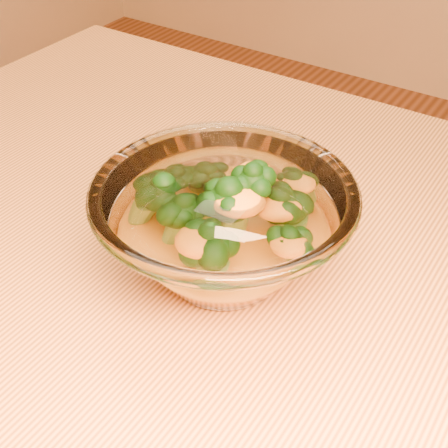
{
  "coord_description": "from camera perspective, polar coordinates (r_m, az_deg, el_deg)",
  "views": [
    {
      "loc": [
        0.16,
        -0.36,
        1.15
      ],
      "look_at": [
        -0.07,
        -0.0,
        0.81
      ],
      "focal_mm": 50.0,
      "sensor_mm": 36.0,
      "label": 1
    }
  ],
  "objects": [
    {
      "name": "glass_bowl",
      "position": [
        0.55,
        0.0,
        -0.41
      ],
      "size": [
        0.23,
        0.23,
        0.1
      ],
      "color": "white",
      "rests_on": "table"
    },
    {
      "name": "broccoli_heap",
      "position": [
        0.54,
        -0.17,
        1.1
      ],
      "size": [
        0.16,
        0.16,
        0.08
      ],
      "color": "black",
      "rests_on": "cheese_sauce"
    },
    {
      "name": "cheese_sauce",
      "position": [
        0.56,
        0.0,
        -2.12
      ],
      "size": [
        0.13,
        0.13,
        0.04
      ],
      "primitive_type": "ellipsoid",
      "color": "orange",
      "rests_on": "glass_bowl"
    },
    {
      "name": "table",
      "position": [
        0.63,
        5.57,
        -13.37
      ],
      "size": [
        1.2,
        0.8,
        0.75
      ],
      "color": "#E28D44",
      "rests_on": "ground"
    }
  ]
}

